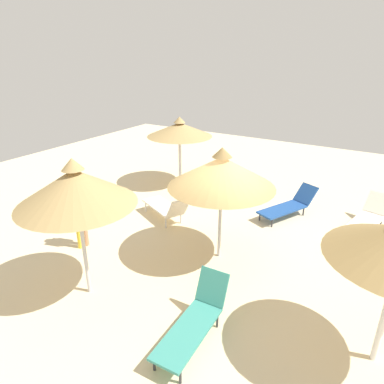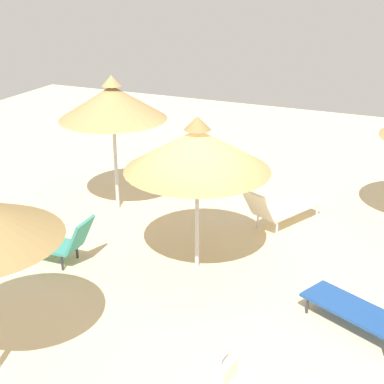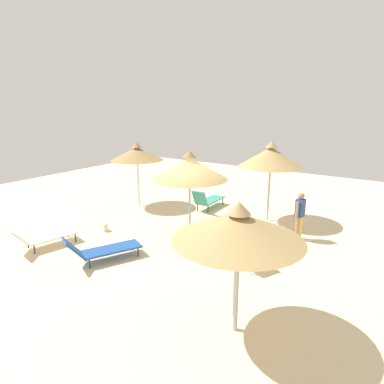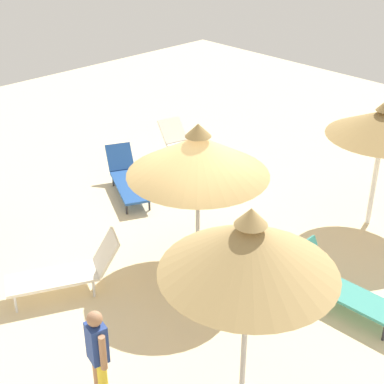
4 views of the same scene
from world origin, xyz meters
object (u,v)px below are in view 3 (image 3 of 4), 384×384
(parasol_umbrella_far_left, at_px, (271,157))
(handbag, at_px, (103,226))
(parasol_umbrella_far_right, at_px, (137,154))
(lounge_chair_edge, at_px, (42,236))
(lounge_chair_center, at_px, (101,249))
(person_standing_far_right, at_px, (300,214))
(lounge_chair_back, at_px, (237,243))
(parasol_umbrella_front, at_px, (238,227))
(lounge_chair_near_right, at_px, (208,200))
(parasol_umbrella_near_left, at_px, (190,168))

(parasol_umbrella_far_left, height_order, handbag, parasol_umbrella_far_left)
(parasol_umbrella_far_right, distance_m, lounge_chair_edge, 5.18)
(lounge_chair_center, xyz_separation_m, lounge_chair_edge, (-2.13, -0.38, 0.01))
(person_standing_far_right, bearing_deg, parasol_umbrella_far_left, 141.50)
(parasol_umbrella_far_right, xyz_separation_m, lounge_chair_back, (5.67, -2.25, -1.72))
(parasol_umbrella_far_left, bearing_deg, person_standing_far_right, -38.50)
(lounge_chair_back, distance_m, handbag, 4.72)
(lounge_chair_back, bearing_deg, parasol_umbrella_front, -63.93)
(lounge_chair_near_right, relative_size, lounge_chair_center, 0.89)
(handbag, bearing_deg, lounge_chair_edge, -101.51)
(person_standing_far_right, xyz_separation_m, handbag, (-5.68, -2.89, -0.70))
(parasol_umbrella_near_left, distance_m, lounge_chair_edge, 4.86)
(parasol_umbrella_far_right, distance_m, lounge_chair_center, 5.51)
(lounge_chair_near_right, distance_m, person_standing_far_right, 4.14)
(parasol_umbrella_front, relative_size, lounge_chair_back, 1.29)
(handbag, bearing_deg, lounge_chair_near_right, 66.78)
(parasol_umbrella_far_left, distance_m, lounge_chair_back, 3.97)
(parasol_umbrella_far_right, distance_m, lounge_chair_near_right, 3.41)
(parasol_umbrella_front, bearing_deg, lounge_chair_edge, 178.38)
(parasol_umbrella_front, bearing_deg, lounge_chair_near_right, 125.21)
(parasol_umbrella_front, distance_m, lounge_chair_back, 3.46)
(handbag, bearing_deg, person_standing_far_right, 26.97)
(parasol_umbrella_near_left, height_order, lounge_chair_near_right, parasol_umbrella_near_left)
(lounge_chair_near_right, distance_m, lounge_chair_center, 5.55)
(parasol_umbrella_near_left, height_order, person_standing_far_right, parasol_umbrella_near_left)
(parasol_umbrella_front, height_order, handbag, parasol_umbrella_front)
(handbag, bearing_deg, parasol_umbrella_near_left, 30.27)
(lounge_chair_center, xyz_separation_m, person_standing_far_right, (3.94, 4.47, 0.49))
(lounge_chair_back, relative_size, handbag, 4.41)
(parasol_umbrella_front, distance_m, lounge_chair_center, 4.64)
(lounge_chair_center, bearing_deg, parasol_umbrella_far_right, 121.60)
(lounge_chair_near_right, height_order, lounge_chair_center, lounge_chair_near_right)
(parasol_umbrella_near_left, relative_size, lounge_chair_back, 1.39)
(parasol_umbrella_front, bearing_deg, handbag, 160.39)
(lounge_chair_near_right, relative_size, lounge_chair_back, 0.95)
(lounge_chair_near_right, height_order, handbag, lounge_chair_near_right)
(parasol_umbrella_near_left, distance_m, parasol_umbrella_far_left, 3.09)
(parasol_umbrella_far_left, xyz_separation_m, parasol_umbrella_front, (1.81, -6.20, -0.27))
(parasol_umbrella_far_left, relative_size, handbag, 6.51)
(parasol_umbrella_far_left, relative_size, lounge_chair_edge, 1.44)
(parasol_umbrella_far_right, bearing_deg, parasol_umbrella_far_left, 13.08)
(person_standing_far_right, relative_size, handbag, 3.42)
(parasol_umbrella_front, bearing_deg, parasol_umbrella_near_left, 133.98)
(parasol_umbrella_near_left, bearing_deg, parasol_umbrella_front, -46.02)
(lounge_chair_center, xyz_separation_m, lounge_chair_back, (2.94, 2.18, 0.09))
(handbag, bearing_deg, parasol_umbrella_far_left, 44.04)
(parasol_umbrella_far_left, height_order, parasol_umbrella_front, parasol_umbrella_far_left)
(parasol_umbrella_far_right, distance_m, handbag, 3.63)
(parasol_umbrella_far_right, xyz_separation_m, parasol_umbrella_far_left, (5.20, 1.21, 0.17))
(lounge_chair_near_right, xyz_separation_m, person_standing_far_right, (3.97, -1.08, 0.45))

